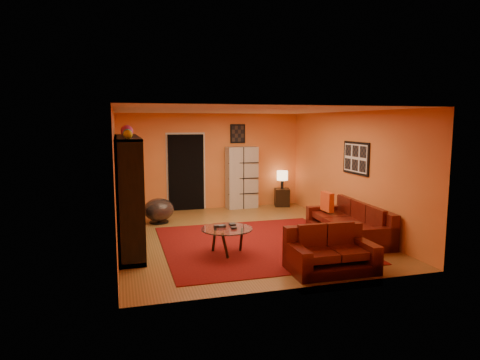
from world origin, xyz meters
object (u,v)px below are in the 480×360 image
object	(u,v)px
coffee_table	(227,231)
storage_cabinet	(242,178)
loveseat	(329,252)
bowl_chair	(159,210)
table_lamp	(282,176)
tv	(131,193)
side_table	(282,197)
sofa	(351,224)
entertainment_unit	(128,191)

from	to	relation	value
coffee_table	storage_cabinet	size ratio (longest dim) A/B	0.55
loveseat	bowl_chair	world-z (taller)	loveseat
bowl_chair	table_lamp	size ratio (longest dim) A/B	1.41
storage_cabinet	bowl_chair	bearing A→B (deg)	-158.23
storage_cabinet	table_lamp	size ratio (longest dim) A/B	3.35
tv	side_table	world-z (taller)	tv
loveseat	storage_cabinet	world-z (taller)	storage_cabinet
tv	table_lamp	xyz separation A→B (m)	(4.21, 2.68, -0.15)
tv	side_table	distance (m)	5.05
tv	sofa	xyz separation A→B (m)	(4.36, -0.81, -0.73)
tv	storage_cabinet	distance (m)	4.11
loveseat	tv	bearing A→B (deg)	51.50
entertainment_unit	storage_cabinet	size ratio (longest dim) A/B	1.77
tv	storage_cabinet	size ratio (longest dim) A/B	0.59
loveseat	side_table	xyz separation A→B (m)	(1.21, 5.14, -0.04)
sofa	side_table	world-z (taller)	sofa
side_table	table_lamp	bearing A→B (deg)	-135.00
storage_cabinet	side_table	size ratio (longest dim) A/B	3.39
entertainment_unit	bowl_chair	xyz separation A→B (m)	(0.71, 1.62, -0.74)
sofa	side_table	size ratio (longest dim) A/B	4.70
entertainment_unit	sofa	size ratio (longest dim) A/B	1.28
tv	coffee_table	xyz separation A→B (m)	(1.62, -1.19, -0.58)
loveseat	storage_cabinet	size ratio (longest dim) A/B	0.81
bowl_chair	table_lamp	world-z (taller)	table_lamp
tv	loveseat	world-z (taller)	tv
loveseat	coffee_table	world-z (taller)	loveseat
side_table	table_lamp	xyz separation A→B (m)	(-0.00, -0.00, 0.61)
sofa	table_lamp	distance (m)	3.55
storage_cabinet	side_table	xyz separation A→B (m)	(1.17, -0.08, -0.60)
sofa	storage_cabinet	bearing A→B (deg)	114.05
table_lamp	sofa	bearing A→B (deg)	-87.40
table_lamp	loveseat	bearing A→B (deg)	-103.22
table_lamp	tv	bearing A→B (deg)	-147.48
sofa	coffee_table	xyz separation A→B (m)	(-2.75, -0.38, 0.14)
coffee_table	side_table	bearing A→B (deg)	56.25
bowl_chair	side_table	size ratio (longest dim) A/B	1.43
coffee_table	loveseat	bearing A→B (deg)	-42.47
loveseat	sofa	bearing A→B (deg)	-38.92
bowl_chair	side_table	xyz separation A→B (m)	(3.55, 1.10, -0.06)
table_lamp	side_table	bearing A→B (deg)	45.00
loveseat	bowl_chair	distance (m)	4.67
table_lamp	storage_cabinet	bearing A→B (deg)	175.86
bowl_chair	storage_cabinet	bearing A→B (deg)	26.39
loveseat	side_table	bearing A→B (deg)	-12.40
loveseat	table_lamp	size ratio (longest dim) A/B	2.70
entertainment_unit	coffee_table	world-z (taller)	entertainment_unit
entertainment_unit	sofa	world-z (taller)	entertainment_unit
entertainment_unit	tv	distance (m)	0.07
entertainment_unit	storage_cabinet	distance (m)	4.18
sofa	tv	bearing A→B (deg)	173.19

